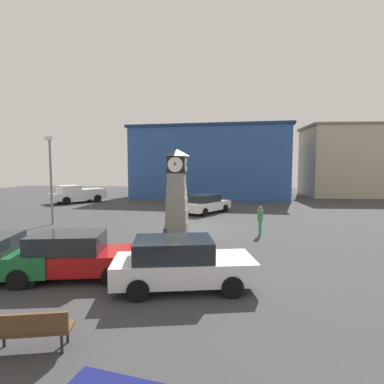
% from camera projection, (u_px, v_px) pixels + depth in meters
% --- Properties ---
extents(ground_plane, '(76.04, 76.04, 0.00)m').
position_uv_depth(ground_plane, '(195.00, 229.00, 18.05)').
color(ground_plane, '#38383A').
extents(clock_tower, '(1.35, 1.35, 4.74)m').
position_uv_depth(clock_tower, '(177.00, 194.00, 16.78)').
color(clock_tower, slate).
rests_on(clock_tower, ground_plane).
extents(bollard_near_tower, '(0.32, 0.32, 1.07)m').
position_uv_depth(bollard_near_tower, '(178.00, 246.00, 12.24)').
color(bollard_near_tower, maroon).
rests_on(bollard_near_tower, ground_plane).
extents(bollard_mid_row, '(0.21, 0.21, 0.97)m').
position_uv_depth(bollard_mid_row, '(165.00, 238.00, 13.87)').
color(bollard_mid_row, '#333338').
rests_on(bollard_mid_row, ground_plane).
extents(car_near_tower, '(4.45, 2.52, 1.54)m').
position_uv_depth(car_near_tower, '(74.00, 255.00, 10.14)').
color(car_near_tower, '#A51111').
rests_on(car_near_tower, ground_plane).
extents(car_by_building, '(4.59, 2.61, 1.56)m').
position_uv_depth(car_by_building, '(181.00, 263.00, 9.28)').
color(car_by_building, silver).
rests_on(car_by_building, ground_plane).
extents(car_end_of_row, '(3.92, 4.69, 1.52)m').
position_uv_depth(car_end_of_row, '(206.00, 204.00, 24.29)').
color(car_end_of_row, silver).
rests_on(car_end_of_row, ground_plane).
extents(pickup_truck, '(5.19, 5.54, 1.85)m').
position_uv_depth(pickup_truck, '(78.00, 194.00, 31.57)').
color(pickup_truck, silver).
rests_on(pickup_truck, ground_plane).
extents(bench, '(1.68, 0.89, 0.90)m').
position_uv_depth(bench, '(30.00, 328.00, 6.02)').
color(bench, brown).
rests_on(bench, ground_plane).
extents(pedestrian_near_bench, '(0.35, 0.45, 1.61)m').
position_uv_depth(pedestrian_near_bench, '(260.00, 219.00, 16.46)').
color(pedestrian_near_bench, '#338C4C').
rests_on(pedestrian_near_bench, ground_plane).
extents(street_lamp_near_road, '(0.50, 0.24, 5.71)m').
position_uv_depth(street_lamp_near_road, '(51.00, 173.00, 19.35)').
color(street_lamp_near_road, slate).
rests_on(street_lamp_near_road, ground_plane).
extents(warehouse_blue_far, '(19.29, 10.36, 8.55)m').
position_uv_depth(warehouse_blue_far, '(211.00, 163.00, 37.22)').
color(warehouse_blue_far, '#2D5193').
rests_on(warehouse_blue_far, ground_plane).
extents(storefront_low_left, '(18.71, 8.20, 8.95)m').
position_uv_depth(storefront_low_left, '(377.00, 161.00, 38.03)').
color(storefront_low_left, '#B7A88E').
rests_on(storefront_low_left, ground_plane).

